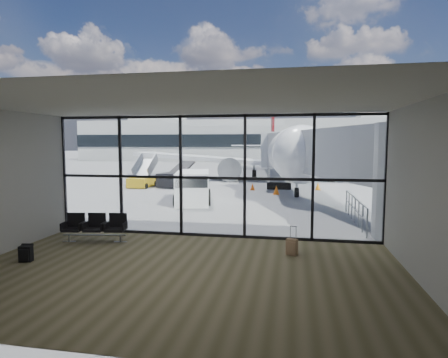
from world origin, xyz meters
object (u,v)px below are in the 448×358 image
(mobile_stairs, at_px, (142,180))
(belt_loader, at_px, (175,178))
(airliner, at_px, (281,151))
(service_van, at_px, (193,187))
(suitcase, at_px, (292,247))
(backpack, at_px, (26,254))
(seating_row, at_px, (96,226))

(mobile_stairs, bearing_deg, belt_loader, 20.66)
(airliner, bearing_deg, service_van, -111.46)
(suitcase, bearing_deg, backpack, -143.50)
(backpack, xyz_separation_m, service_van, (1.91, 11.58, 0.69))
(backpack, bearing_deg, belt_loader, 83.57)
(seating_row, distance_m, service_van, 9.11)
(backpack, bearing_deg, airliner, 65.67)
(seating_row, distance_m, backpack, 2.69)
(seating_row, xyz_separation_m, airliner, (5.65, 25.71, 2.21))
(seating_row, height_order, belt_loader, belt_loader)
(seating_row, height_order, airliner, airliner)
(suitcase, distance_m, airliner, 26.34)
(backpack, distance_m, belt_loader, 19.54)
(seating_row, relative_size, belt_loader, 0.50)
(suitcase, bearing_deg, seating_row, -162.64)
(airliner, height_order, mobile_stairs, airliner)
(suitcase, bearing_deg, service_van, 142.47)
(seating_row, xyz_separation_m, service_van, (1.11, 9.04, 0.39))
(backpack, relative_size, mobile_stairs, 0.17)
(backpack, relative_size, airliner, 0.01)
(suitcase, relative_size, airliner, 0.03)
(suitcase, bearing_deg, airliner, 114.03)
(service_van, xyz_separation_m, mobile_stairs, (-6.07, 6.99, -0.42))
(seating_row, bearing_deg, suitcase, -13.01)
(service_van, distance_m, belt_loader, 8.68)
(suitcase, xyz_separation_m, service_van, (-5.74, 9.52, 0.67))
(seating_row, xyz_separation_m, backpack, (-0.80, -2.55, -0.29))
(backpack, bearing_deg, service_van, 69.15)
(suitcase, xyz_separation_m, airliner, (-1.20, 26.19, 2.48))
(seating_row, distance_m, belt_loader, 17.10)
(belt_loader, bearing_deg, seating_row, -71.68)
(airliner, bearing_deg, backpack, -109.10)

